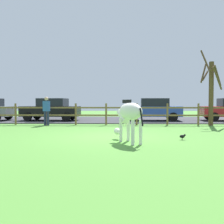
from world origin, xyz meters
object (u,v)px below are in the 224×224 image
bare_tree (211,90)px  crow_on_grass (183,136)px  zebra (129,114)px  parked_car_black (51,109)px  visitor_near_fence (46,110)px  parked_car_blue (153,109)px

bare_tree → crow_on_grass: bearing=-118.3°
zebra → crow_on_grass: bearing=19.1°
zebra → parked_car_black: parked_car_black is taller
parked_car_black → visitor_near_fence: (0.65, -3.45, 0.06)m
bare_tree → parked_car_blue: size_ratio=1.06×
parked_car_black → visitor_near_fence: size_ratio=2.50×
parked_car_black → visitor_near_fence: bearing=-79.4°
visitor_near_fence → parked_car_blue: bearing=28.7°
bare_tree → parked_car_black: bare_tree is taller
zebra → crow_on_grass: (1.91, 0.66, -0.80)m
zebra → crow_on_grass: zebra is taller
visitor_near_fence → bare_tree: bearing=1.7°
bare_tree → zebra: bearing=-128.1°
parked_car_blue → crow_on_grass: bearing=-91.2°
parked_car_blue → bare_tree: bearing=-49.2°
crow_on_grass → parked_car_blue: size_ratio=0.05×
crow_on_grass → parked_car_black: 11.29m
visitor_near_fence → parked_car_black: bearing=100.6°
bare_tree → parked_car_black: bearing=162.5°
bare_tree → parked_car_black: (-10.06, 3.17, -1.20)m
visitor_near_fence → zebra: bearing=-53.4°
zebra → visitor_near_fence: bearing=126.6°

